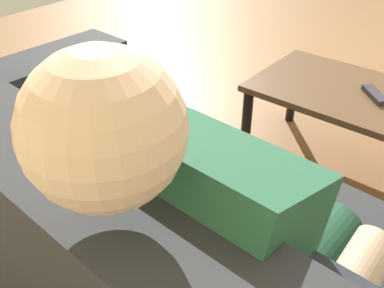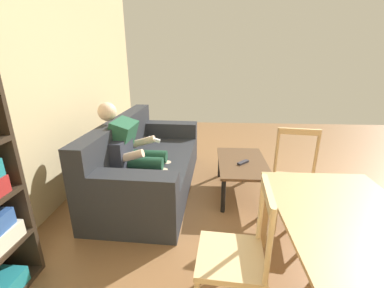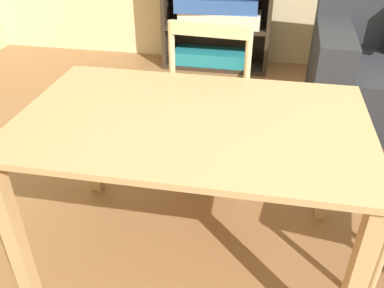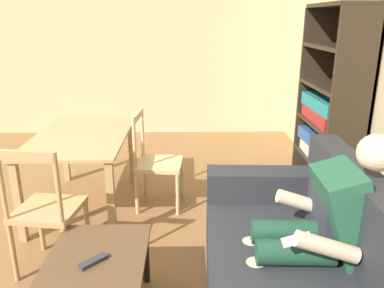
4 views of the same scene
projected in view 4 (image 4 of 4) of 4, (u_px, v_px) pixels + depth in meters
name	position (u px, v px, depth m)	size (l,w,h in m)	color
ground_plane	(1.00, 253.00, 3.00)	(8.79, 8.79, 0.00)	brown
wall_side	(89.00, 47.00, 5.80)	(0.12, 6.23, 2.68)	#C8B586
person_lounging	(320.00, 226.00, 2.24)	(0.60, 0.95, 1.15)	#23563D
coffee_table	(92.00, 278.00, 2.14)	(0.97, 0.58, 0.42)	brown
tv_remote	(94.00, 261.00, 2.18)	(0.05, 0.17, 0.02)	#2D2D38
bookshelf	(329.00, 122.00, 3.77)	(0.97, 0.36, 1.88)	#2D2319
dining_table	(82.00, 146.00, 3.58)	(1.34, 0.84, 0.72)	tan
dining_chair_near_wall	(156.00, 162.00, 3.65)	(0.45, 0.45, 0.93)	#D1B27F
dining_chair_facing_couch	(46.00, 211.00, 2.67)	(0.47, 0.47, 0.97)	tan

